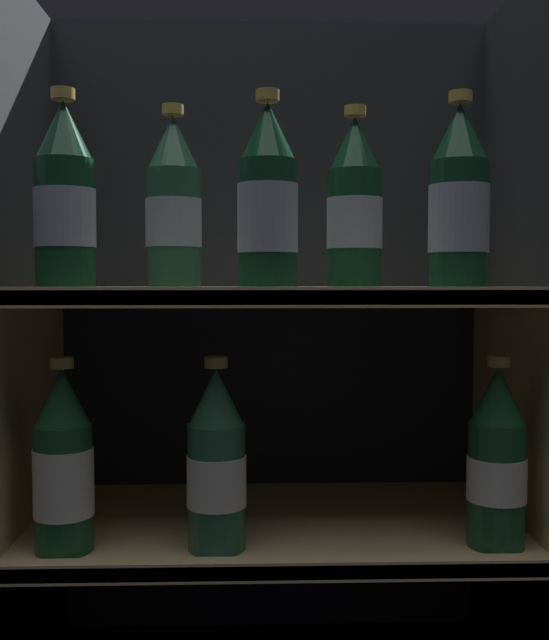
{
  "coord_description": "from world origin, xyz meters",
  "views": [
    {
      "loc": [
        -0.03,
        -0.89,
        0.6
      ],
      "look_at": [
        0.0,
        0.13,
        0.54
      ],
      "focal_mm": 42.0,
      "sensor_mm": 36.0,
      "label": 1
    }
  ],
  "objects_px": {
    "bottle_upper_front_1": "(268,203)",
    "bottle_upper_back_0": "(173,208)",
    "bottle_upper_front_0": "(65,202)",
    "bottle_lower_front_2": "(497,462)",
    "bottle_lower_front_1": "(216,465)",
    "bottle_upper_front_2": "(459,204)",
    "bottle_lower_front_0": "(63,467)",
    "bottle_upper_back_1": "(354,209)"
  },
  "relations": [
    {
      "from": "bottle_upper_front_1",
      "to": "bottle_lower_front_1",
      "type": "bearing_deg",
      "value": 180.0
    },
    {
      "from": "bottle_upper_back_0",
      "to": "bottle_lower_front_2",
      "type": "height_order",
      "value": "bottle_upper_back_0"
    },
    {
      "from": "bottle_upper_front_0",
      "to": "bottle_upper_front_2",
      "type": "relative_size",
      "value": 1.0
    },
    {
      "from": "bottle_upper_front_0",
      "to": "bottle_lower_front_0",
      "type": "xyz_separation_m",
      "value": [
        -0.01,
        0.0,
        -0.34
      ]
    },
    {
      "from": "bottle_upper_front_1",
      "to": "bottle_upper_back_0",
      "type": "relative_size",
      "value": 1.0
    },
    {
      "from": "bottle_upper_front_0",
      "to": "bottle_upper_back_1",
      "type": "xyz_separation_m",
      "value": [
        0.38,
        0.08,
        0.0
      ]
    },
    {
      "from": "bottle_upper_back_0",
      "to": "bottle_lower_front_2",
      "type": "xyz_separation_m",
      "value": [
        0.43,
        -0.08,
        -0.34
      ]
    },
    {
      "from": "bottle_upper_back_1",
      "to": "bottle_lower_front_1",
      "type": "xyz_separation_m",
      "value": [
        -0.19,
        -0.08,
        -0.34
      ]
    },
    {
      "from": "bottle_upper_front_1",
      "to": "bottle_upper_back_0",
      "type": "bearing_deg",
      "value": 146.45
    },
    {
      "from": "bottle_lower_front_0",
      "to": "bottle_upper_front_2",
      "type": "bearing_deg",
      "value": -0.0
    },
    {
      "from": "bottle_upper_front_1",
      "to": "bottle_upper_front_2",
      "type": "relative_size",
      "value": 1.0
    },
    {
      "from": "bottle_upper_back_1",
      "to": "bottle_lower_front_1",
      "type": "relative_size",
      "value": 1.0
    },
    {
      "from": "bottle_lower_front_1",
      "to": "bottle_upper_front_0",
      "type": "bearing_deg",
      "value": 180.0
    },
    {
      "from": "bottle_upper_front_0",
      "to": "bottle_lower_front_0",
      "type": "height_order",
      "value": "bottle_upper_front_0"
    },
    {
      "from": "bottle_upper_front_2",
      "to": "bottle_upper_back_0",
      "type": "relative_size",
      "value": 1.0
    },
    {
      "from": "bottle_lower_front_0",
      "to": "bottle_lower_front_2",
      "type": "height_order",
      "value": "same"
    },
    {
      "from": "bottle_upper_front_2",
      "to": "bottle_lower_front_2",
      "type": "distance_m",
      "value": 0.34
    },
    {
      "from": "bottle_upper_front_2",
      "to": "bottle_upper_back_0",
      "type": "bearing_deg",
      "value": 167.19
    },
    {
      "from": "bottle_upper_front_1",
      "to": "bottle_upper_front_2",
      "type": "distance_m",
      "value": 0.24
    },
    {
      "from": "bottle_upper_back_1",
      "to": "bottle_lower_front_0",
      "type": "relative_size",
      "value": 1.0
    },
    {
      "from": "bottle_lower_front_0",
      "to": "bottle_lower_front_1",
      "type": "distance_m",
      "value": 0.2
    },
    {
      "from": "bottle_upper_back_0",
      "to": "bottle_lower_front_2",
      "type": "relative_size",
      "value": 1.0
    },
    {
      "from": "bottle_upper_front_0",
      "to": "bottle_upper_back_1",
      "type": "bearing_deg",
      "value": 12.64
    },
    {
      "from": "bottle_upper_front_1",
      "to": "bottle_upper_back_1",
      "type": "distance_m",
      "value": 0.15
    },
    {
      "from": "bottle_lower_front_0",
      "to": "bottle_lower_front_1",
      "type": "xyz_separation_m",
      "value": [
        0.2,
        -0.0,
        0.0
      ]
    },
    {
      "from": "bottle_upper_front_1",
      "to": "bottle_upper_back_1",
      "type": "bearing_deg",
      "value": 34.69
    },
    {
      "from": "bottle_upper_back_1",
      "to": "bottle_lower_front_2",
      "type": "relative_size",
      "value": 1.0
    },
    {
      "from": "bottle_upper_back_1",
      "to": "bottle_lower_front_1",
      "type": "height_order",
      "value": "bottle_upper_back_1"
    },
    {
      "from": "bottle_upper_front_1",
      "to": "bottle_lower_front_2",
      "type": "distance_m",
      "value": 0.45
    },
    {
      "from": "bottle_upper_front_0",
      "to": "bottle_lower_front_2",
      "type": "distance_m",
      "value": 0.65
    },
    {
      "from": "bottle_upper_front_0",
      "to": "bottle_lower_front_1",
      "type": "xyz_separation_m",
      "value": [
        0.19,
        0.0,
        -0.34
      ]
    },
    {
      "from": "bottle_lower_front_2",
      "to": "bottle_upper_front_1",
      "type": "bearing_deg",
      "value": -180.0
    },
    {
      "from": "bottle_lower_front_1",
      "to": "bottle_upper_back_1",
      "type": "bearing_deg",
      "value": 24.2
    },
    {
      "from": "bottle_upper_back_0",
      "to": "bottle_lower_front_0",
      "type": "height_order",
      "value": "bottle_upper_back_0"
    },
    {
      "from": "bottle_lower_front_0",
      "to": "bottle_lower_front_1",
      "type": "height_order",
      "value": "same"
    },
    {
      "from": "bottle_upper_front_1",
      "to": "bottle_lower_front_0",
      "type": "bearing_deg",
      "value": 180.0
    },
    {
      "from": "bottle_upper_front_0",
      "to": "bottle_lower_front_1",
      "type": "height_order",
      "value": "bottle_upper_front_0"
    },
    {
      "from": "bottle_upper_front_1",
      "to": "bottle_lower_front_2",
      "type": "xyz_separation_m",
      "value": [
        0.3,
        0.0,
        -0.33
      ]
    },
    {
      "from": "bottle_lower_front_1",
      "to": "bottle_lower_front_2",
      "type": "bearing_deg",
      "value": 0.0
    },
    {
      "from": "bottle_upper_back_0",
      "to": "bottle_upper_front_0",
      "type": "bearing_deg",
      "value": -146.45
    },
    {
      "from": "bottle_lower_front_2",
      "to": "bottle_lower_front_0",
      "type": "bearing_deg",
      "value": 180.0
    },
    {
      "from": "bottle_upper_back_0",
      "to": "bottle_upper_back_1",
      "type": "bearing_deg",
      "value": 0.0
    }
  ]
}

